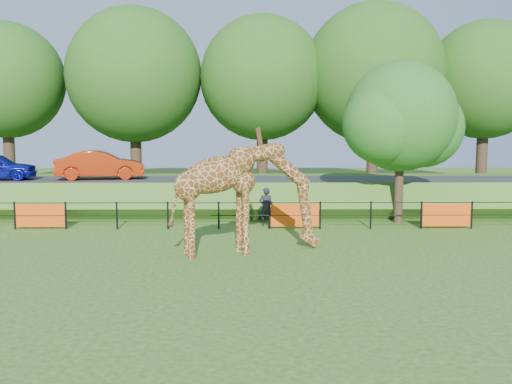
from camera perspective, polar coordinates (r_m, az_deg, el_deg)
ground at (r=14.76m, az=-5.48°, el=-9.08°), size 90.00×90.00×0.00m
giraffe at (r=17.95m, az=-0.91°, el=-0.60°), size 4.95×2.45×3.52m
perimeter_fence at (r=22.47m, az=-3.75°, el=-2.35°), size 28.07×0.10×1.10m
embankment at (r=29.89m, az=-2.96°, el=-0.02°), size 40.00×9.00×1.30m
road at (r=28.33m, az=-3.09°, el=1.08°), size 40.00×5.00×0.12m
car_red at (r=29.73m, az=-15.31°, el=2.62°), size 4.58×2.30×1.44m
visitor at (r=23.09m, az=1.02°, el=-1.50°), size 0.61×0.43×1.58m
tree_east at (r=24.65m, az=14.46°, el=6.93°), size 5.40×4.71×6.76m
bg_tree_line at (r=36.34m, az=0.46°, el=11.42°), size 37.30×8.80×11.82m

